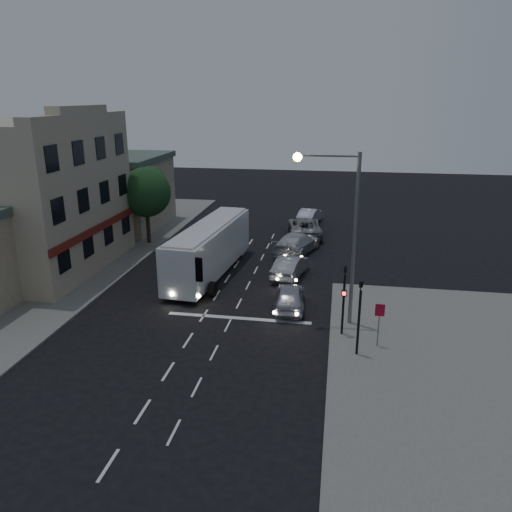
% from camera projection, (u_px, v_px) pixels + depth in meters
% --- Properties ---
extents(ground, '(120.00, 120.00, 0.00)m').
position_uv_depth(ground, '(194.00, 332.00, 25.93)').
color(ground, black).
extents(sidewalk_near, '(12.00, 24.00, 0.12)m').
position_uv_depth(sidewalk_near, '(477.00, 398.00, 20.10)').
color(sidewalk_near, slate).
rests_on(sidewalk_near, ground).
extents(sidewalk_far, '(12.00, 50.00, 0.12)m').
position_uv_depth(sidewalk_far, '(49.00, 267.00, 35.47)').
color(sidewalk_far, slate).
rests_on(sidewalk_far, ground).
extents(road_markings, '(8.00, 30.55, 0.01)m').
position_uv_depth(road_markings, '(231.00, 308.00, 28.83)').
color(road_markings, silver).
rests_on(road_markings, ground).
extents(tour_bus, '(3.37, 11.58, 3.50)m').
position_uv_depth(tour_bus, '(210.00, 247.00, 33.81)').
color(tour_bus, silver).
rests_on(tour_bus, ground).
extents(car_suv, '(1.99, 4.31, 1.43)m').
position_uv_depth(car_suv, '(290.00, 297.00, 28.55)').
color(car_suv, '#B6B5C3').
rests_on(car_suv, ground).
extents(car_sedan_a, '(2.32, 4.61, 1.45)m').
position_uv_depth(car_sedan_a, '(290.00, 267.00, 33.58)').
color(car_sedan_a, '#AEAEAE').
rests_on(car_sedan_a, ground).
extents(car_sedan_b, '(3.75, 5.98, 1.61)m').
position_uv_depth(car_sedan_b, '(297.00, 243.00, 38.65)').
color(car_sedan_b, silver).
rests_on(car_sedan_b, ground).
extents(car_sedan_c, '(3.51, 6.18, 1.63)m').
position_uv_depth(car_sedan_c, '(305.00, 227.00, 43.40)').
color(car_sedan_c, gray).
rests_on(car_sedan_c, ground).
extents(car_extra, '(2.40, 4.65, 1.46)m').
position_uv_depth(car_extra, '(310.00, 216.00, 47.78)').
color(car_extra, silver).
rests_on(car_extra, ground).
extents(traffic_signal_main, '(0.25, 0.35, 4.10)m').
position_uv_depth(traffic_signal_main, '(344.00, 292.00, 24.72)').
color(traffic_signal_main, black).
rests_on(traffic_signal_main, sidewalk_near).
extents(traffic_signal_side, '(0.18, 0.15, 4.10)m').
position_uv_depth(traffic_signal_side, '(360.00, 309.00, 22.75)').
color(traffic_signal_side, black).
rests_on(traffic_signal_side, sidewalk_near).
extents(regulatory_sign, '(0.45, 0.12, 2.20)m').
position_uv_depth(regulatory_sign, '(379.00, 318.00, 23.75)').
color(regulatory_sign, slate).
rests_on(regulatory_sign, sidewalk_near).
extents(streetlight, '(3.32, 0.44, 9.00)m').
position_uv_depth(streetlight, '(342.00, 220.00, 25.08)').
color(streetlight, slate).
rests_on(streetlight, sidewalk_near).
extents(main_building, '(10.12, 12.00, 11.00)m').
position_uv_depth(main_building, '(27.00, 196.00, 34.06)').
color(main_building, '#AFA48D').
rests_on(main_building, sidewalk_far).
extents(low_building_north, '(9.40, 9.40, 6.50)m').
position_uv_depth(low_building_north, '(112.00, 191.00, 45.80)').
color(low_building_north, gray).
rests_on(low_building_north, sidewalk_far).
extents(street_tree, '(4.00, 4.00, 6.20)m').
position_uv_depth(street_tree, '(146.00, 190.00, 39.95)').
color(street_tree, black).
rests_on(street_tree, sidewalk_far).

